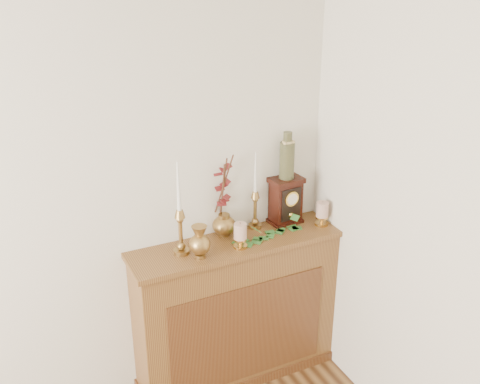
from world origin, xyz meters
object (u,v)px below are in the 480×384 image
bud_vase (200,242)px  ginger_jar (223,197)px  mantel_clock (286,201)px  ceramic_vase (287,158)px  candlestick_center (255,204)px  candlestick_left (180,225)px

bud_vase → ginger_jar: bearing=42.3°
mantel_clock → ceramic_vase: 0.27m
bud_vase → ceramic_vase: (0.62, 0.17, 0.32)m
bud_vase → ginger_jar: size_ratio=0.37×
candlestick_center → mantel_clock: size_ratio=1.64×
ginger_jar → bud_vase: bearing=-137.7°
candlestick_center → ceramic_vase: size_ratio=1.68×
bud_vase → mantel_clock: mantel_clock is taller
candlestick_left → ginger_jar: bearing=22.1°
ginger_jar → mantel_clock: (0.39, -0.04, -0.08)m
ceramic_vase → candlestick_left: bearing=-173.0°
candlestick_left → candlestick_center: size_ratio=1.12×
candlestick_left → mantel_clock: (0.69, 0.08, -0.03)m
mantel_clock → ginger_jar: bearing=169.4°
bud_vase → candlestick_center: bearing=23.7°
candlestick_center → ceramic_vase: ceramic_vase is taller
mantel_clock → ceramic_vase: ceramic_vase is taller
ginger_jar → mantel_clock: 0.40m
candlestick_center → ginger_jar: 0.21m
ceramic_vase → mantel_clock: bearing=-85.3°
candlestick_left → ginger_jar: size_ratio=1.06×
mantel_clock → candlestick_left: bearing=-177.9°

